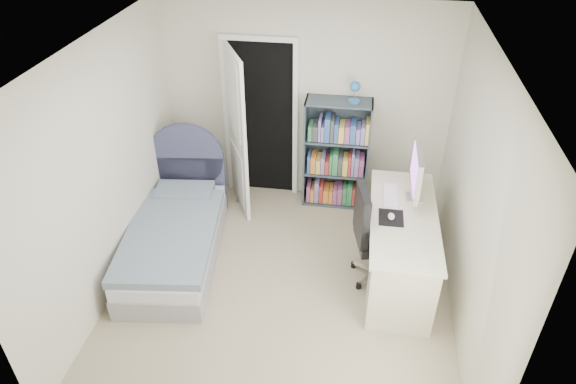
# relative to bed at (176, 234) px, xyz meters

# --- Properties ---
(room_shell) EXTENTS (3.50, 3.70, 2.60)m
(room_shell) POSITION_rel_bed_xyz_m (1.25, -0.34, 0.98)
(room_shell) COLOR gray
(room_shell) RESTS_ON ground
(door) EXTENTS (0.92, 0.75, 2.06)m
(door) POSITION_rel_bed_xyz_m (0.55, 1.20, 0.77)
(door) COLOR black
(door) RESTS_ON ground
(bed) EXTENTS (1.12, 2.02, 1.19)m
(bed) POSITION_rel_bed_xyz_m (0.00, 0.00, 0.00)
(bed) COLOR gray
(bed) RESTS_ON ground
(nightstand) EXTENTS (0.42, 0.42, 0.62)m
(nightstand) POSITION_rel_bed_xyz_m (-0.17, 1.25, 0.14)
(nightstand) COLOR tan
(nightstand) RESTS_ON ground
(floor_lamp) EXTENTS (0.18, 0.18, 1.24)m
(floor_lamp) POSITION_rel_bed_xyz_m (0.51, 1.11, 0.24)
(floor_lamp) COLOR silver
(floor_lamp) RESTS_ON ground
(bookcase) EXTENTS (0.78, 0.33, 1.66)m
(bookcase) POSITION_rel_bed_xyz_m (1.67, 1.29, 0.37)
(bookcase) COLOR #3B4851
(bookcase) RESTS_ON ground
(desk) EXTENTS (0.66, 1.65, 1.35)m
(desk) POSITION_rel_bed_xyz_m (2.41, -0.00, 0.17)
(desk) COLOR beige
(desk) RESTS_ON ground
(office_chair) EXTENTS (0.60, 0.62, 1.11)m
(office_chair) POSITION_rel_bed_xyz_m (2.12, -0.07, 0.34)
(office_chair) COLOR silver
(office_chair) RESTS_ON ground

